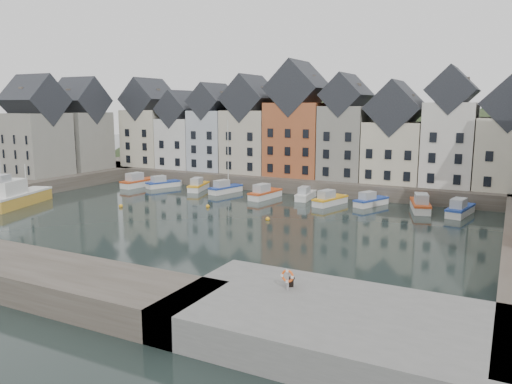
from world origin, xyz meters
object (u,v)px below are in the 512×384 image
Objects in this scene: boat_d at (225,188)px; mooring_bollard at (291,282)px; boat_a at (138,182)px; life_ring_post at (288,277)px; large_vessel at (16,196)px.

mooring_bollard is at bearing -40.29° from boat_d.
mooring_bollard is at bearing -34.43° from boat_a.
life_ring_post is (0.09, -0.70, 0.55)m from mooring_bollard.
boat_d reaches higher than large_vessel.
boat_a is at bearing 139.51° from life_ring_post.
boat_a is at bearing 62.83° from large_vessel.
life_ring_post is at bearing -82.43° from mooring_bollard.
life_ring_post is (26.43, -37.04, 2.15)m from boat_d.
large_vessel reaches higher than mooring_bollard.
boat_d reaches higher than boat_a.
boat_a is 54.96m from life_ring_post.
life_ring_post is (45.29, -16.06, 1.56)m from large_vessel.
boat_a is 0.62× the size of boat_d.
boat_d reaches higher than mooring_bollard.
large_vessel is at bearing 161.23° from mooring_bollard.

